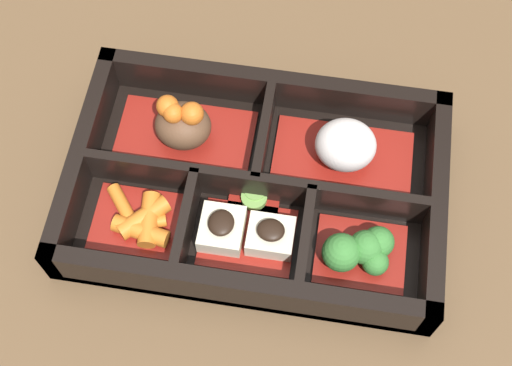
{
  "coord_description": "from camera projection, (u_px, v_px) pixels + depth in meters",
  "views": [
    {
      "loc": [
        0.04,
        -0.27,
        0.57
      ],
      "look_at": [
        0.0,
        0.0,
        0.03
      ],
      "focal_mm": 50.0,
      "sensor_mm": 36.0,
      "label": 1
    }
  ],
  "objects": [
    {
      "name": "ground_plane",
      "position": [
        256.0,
        196.0,
        0.63
      ],
      "size": [
        3.0,
        3.0,
        0.0
      ],
      "primitive_type": "plane",
      "color": "brown"
    },
    {
      "name": "bento_base",
      "position": [
        256.0,
        193.0,
        0.63
      ],
      "size": [
        0.32,
        0.21,
        0.01
      ],
      "color": "black",
      "rests_on": "ground_plane"
    },
    {
      "name": "bento_rim",
      "position": [
        255.0,
        186.0,
        0.61
      ],
      "size": [
        0.32,
        0.21,
        0.05
      ],
      "color": "black",
      "rests_on": "ground_plane"
    },
    {
      "name": "bowl_stew",
      "position": [
        183.0,
        127.0,
        0.63
      ],
      "size": [
        0.12,
        0.07,
        0.06
      ],
      "color": "maroon",
      "rests_on": "bento_base"
    },
    {
      "name": "bowl_rice",
      "position": [
        345.0,
        149.0,
        0.62
      ],
      "size": [
        0.12,
        0.07,
        0.05
      ],
      "color": "maroon",
      "rests_on": "bento_base"
    },
    {
      "name": "bowl_carrots",
      "position": [
        140.0,
        221.0,
        0.6
      ],
      "size": [
        0.07,
        0.06,
        0.02
      ],
      "color": "maroon",
      "rests_on": "bento_base"
    },
    {
      "name": "bowl_tofu",
      "position": [
        245.0,
        234.0,
        0.59
      ],
      "size": [
        0.08,
        0.06,
        0.03
      ],
      "color": "maroon",
      "rests_on": "bento_base"
    },
    {
      "name": "bowl_greens",
      "position": [
        360.0,
        251.0,
        0.58
      ],
      "size": [
        0.07,
        0.06,
        0.04
      ],
      "color": "maroon",
      "rests_on": "bento_base"
    },
    {
      "name": "bowl_pickles",
      "position": [
        256.0,
        193.0,
        0.62
      ],
      "size": [
        0.04,
        0.03,
        0.01
      ],
      "color": "maroon",
      "rests_on": "bento_base"
    }
  ]
}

